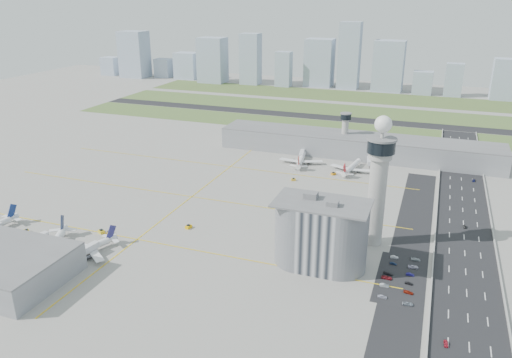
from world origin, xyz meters
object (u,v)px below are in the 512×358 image
(airplane_far_b, at_px, (352,164))
(jet_bridge_near_2, at_px, (74,259))
(car_lot_4, at_px, (393,263))
(jet_bridge_near_1, at_px, (23,248))
(tug_1, at_px, (101,231))
(jet_bridge_far_1, at_px, (369,160))
(airplane_near_b, at_px, (52,242))
(tug_4, at_px, (293,179))
(control_tower, at_px, (379,177))
(car_lot_9, at_px, (410,274))
(car_lot_2, at_px, (387,278))
(car_hw_1, at_px, (465,227))
(admin_building, at_px, (321,234))
(airplane_near_c, at_px, (84,246))
(car_lot_3, at_px, (388,273))
(car_lot_7, at_px, (409,292))
(car_lot_8, at_px, (409,283))
(car_lot_6, at_px, (408,304))
(tug_5, at_px, (333,173))
(car_lot_1, at_px, (384,285))
(tug_2, at_px, (109,233))
(airplane_far_a, at_px, (301,156))
(tug_3, at_px, (189,226))
(car_hw_2, at_px, (474,181))
(car_hw_4, at_px, (451,152))
(tug_0, at_px, (27,231))
(car_hw_0, at_px, (446,344))
(car_lot_0, at_px, (382,297))
(car_lot_11, at_px, (416,259))
(car_lot_5, at_px, (394,257))
(secondary_tower, at_px, (345,130))

(airplane_far_b, height_order, jet_bridge_near_2, airplane_far_b)
(car_lot_4, bearing_deg, jet_bridge_near_1, 115.10)
(tug_1, bearing_deg, jet_bridge_far_1, -7.97)
(airplane_near_b, distance_m, tug_4, 156.28)
(control_tower, distance_m, car_lot_9, 47.51)
(car_lot_2, bearing_deg, car_hw_1, -25.07)
(admin_building, relative_size, airplane_far_b, 1.18)
(airplane_near_c, distance_m, car_lot_3, 140.87)
(car_lot_7, height_order, car_lot_8, car_lot_7)
(tug_1, xyz_separation_m, car_lot_4, (145.27, 19.57, -0.46))
(airplane_near_b, bearing_deg, car_lot_6, 70.27)
(tug_5, height_order, car_lot_1, tug_5)
(tug_2, distance_m, car_lot_2, 139.43)
(airplane_far_a, height_order, tug_3, airplane_far_a)
(car_lot_6, bearing_deg, control_tower, 13.12)
(airplane_far_a, distance_m, car_hw_2, 117.15)
(jet_bridge_far_1, relative_size, car_hw_4, 4.24)
(control_tower, height_order, car_lot_6, control_tower)
(tug_0, distance_m, tug_1, 38.86)
(airplane_near_b, bearing_deg, control_tower, 89.34)
(tug_5, height_order, car_lot_2, tug_5)
(airplane_near_b, relative_size, car_hw_0, 10.56)
(airplane_near_c, distance_m, jet_bridge_far_1, 213.05)
(car_lot_6, bearing_deg, car_hw_2, -20.30)
(airplane_far_a, bearing_deg, tug_1, 146.56)
(car_lot_2, bearing_deg, car_lot_0, -178.68)
(car_lot_8, distance_m, car_lot_11, 22.13)
(airplane_near_c, bearing_deg, tug_4, 174.24)
(tug_0, bearing_deg, car_lot_9, -44.19)
(airplane_far_a, height_order, tug_0, airplane_far_a)
(car_lot_3, xyz_separation_m, car_lot_5, (0.98, 15.88, 0.00))
(jet_bridge_near_1, relative_size, tug_4, 4.65)
(airplane_far_a, bearing_deg, tug_2, 148.03)
(car_lot_1, bearing_deg, car_lot_7, -104.40)
(secondary_tower, relative_size, car_lot_3, 7.63)
(car_lot_8, xyz_separation_m, car_hw_1, (23.59, 67.26, 0.02))
(airplane_far_b, distance_m, car_lot_5, 122.39)
(airplane_far_a, relative_size, jet_bridge_near_1, 2.67)
(car_lot_2, relative_size, car_lot_3, 1.12)
(jet_bridge_near_2, xyz_separation_m, tug_0, (-44.90, 17.60, -1.89))
(airplane_near_b, height_order, tug_4, airplane_near_b)
(jet_bridge_far_1, bearing_deg, car_lot_11, 6.99)
(car_lot_3, height_order, car_lot_11, car_lot_11)
(control_tower, xyz_separation_m, car_lot_5, (11.78, -12.55, -34.43))
(car_lot_1, height_order, car_lot_3, car_lot_1)
(control_tower, bearing_deg, jet_bridge_far_1, 99.16)
(admin_building, xyz_separation_m, car_lot_11, (41.36, 18.64, -14.68))
(tug_3, height_order, car_lot_11, tug_3)
(airplane_far_b, height_order, car_lot_8, airplane_far_b)
(airplane_far_b, height_order, car_lot_7, airplane_far_b)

